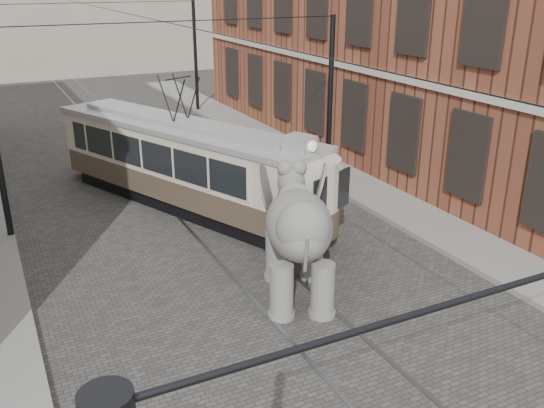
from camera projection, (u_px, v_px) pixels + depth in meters
ground at (274, 287)px, 14.68m from camera, size 120.00×120.00×0.00m
tram_rails at (274, 287)px, 14.68m from camera, size 1.54×80.00×0.02m
sidewalk_right at (459, 239)px, 17.14m from camera, size 2.00×60.00×0.15m
brick_building at (414, 7)px, 24.60m from camera, size 8.00×26.00×12.00m
catenary at (193, 126)px, 17.69m from camera, size 11.00×30.20×6.00m
tram at (182, 144)px, 19.11m from camera, size 6.29×10.80×4.28m
elephant at (299, 241)px, 13.77m from camera, size 4.22×5.33×2.88m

